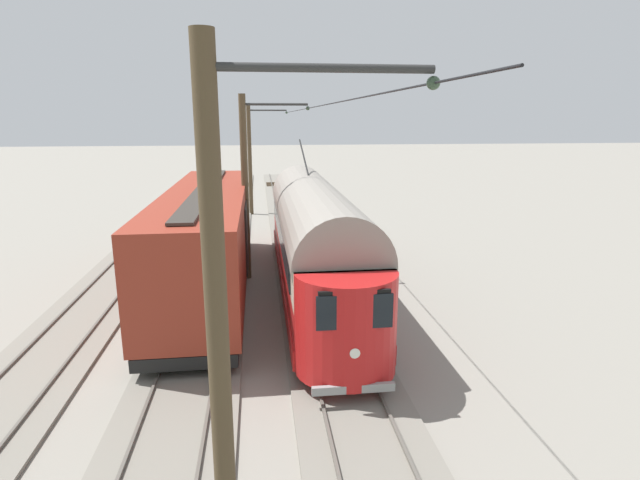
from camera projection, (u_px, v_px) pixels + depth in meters
ground_plane at (213, 283)px, 20.57m from camera, size 220.00×220.00×0.00m
track_streetcar_siding at (309, 275)px, 21.34m from camera, size 2.80×80.00×0.18m
track_adjacent_siding at (213, 279)px, 20.86m from camera, size 2.80×80.00×0.18m
track_third_siding at (112, 283)px, 20.38m from camera, size 2.80×80.00×0.18m
vintage_streetcar at (314, 236)px, 18.91m from camera, size 2.65×16.42×5.43m
boxcar_adjacent at (208, 236)px, 19.33m from camera, size 2.96×14.70×3.85m
catenary_pole_foreground at (251, 158)px, 34.50m from camera, size 2.81×0.28×7.52m
catenary_pole_mid_near at (247, 186)px, 20.34m from camera, size 2.81×0.28×7.52m
catenary_pole_mid_far at (224, 339)px, 6.18m from camera, size 2.81×0.28×7.52m
overhead_wire_run at (305, 108)px, 20.58m from camera, size 2.60×33.36×0.18m
switch_stand at (324, 229)px, 27.22m from camera, size 0.50×0.30×1.24m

